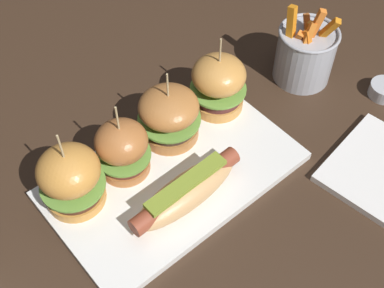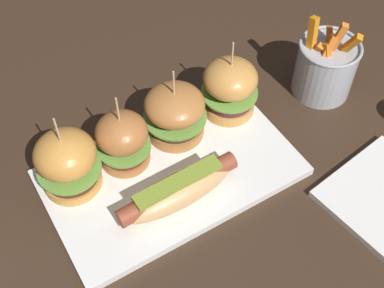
{
  "view_description": "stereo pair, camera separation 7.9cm",
  "coord_description": "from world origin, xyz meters",
  "views": [
    {
      "loc": [
        -0.28,
        -0.37,
        0.67
      ],
      "look_at": [
        0.04,
        0.0,
        0.05
      ],
      "focal_mm": 47.97,
      "sensor_mm": 36.0,
      "label": 1
    },
    {
      "loc": [
        -0.22,
        -0.42,
        0.67
      ],
      "look_at": [
        0.04,
        0.0,
        0.05
      ],
      "focal_mm": 47.97,
      "sensor_mm": 36.0,
      "label": 2
    }
  ],
  "objects": [
    {
      "name": "platter_main",
      "position": [
        0.0,
        0.0,
        0.01
      ],
      "size": [
        0.39,
        0.23,
        0.01
      ],
      "primitive_type": "cube",
      "color": "white",
      "rests_on": "ground"
    },
    {
      "name": "slider_center_right",
      "position": [
        0.05,
        0.06,
        0.06
      ],
      "size": [
        0.1,
        0.1,
        0.14
      ],
      "color": "#B47037",
      "rests_on": "platter_main"
    },
    {
      "name": "ground_plane",
      "position": [
        0.0,
        0.0,
        0.0
      ],
      "size": [
        3.0,
        3.0,
        0.0
      ],
      "primitive_type": "plane",
      "color": "#382619"
    },
    {
      "name": "slider_far_left",
      "position": [
        -0.14,
        0.06,
        0.07
      ],
      "size": [
        0.1,
        0.1,
        0.15
      ],
      "color": "gold",
      "rests_on": "platter_main"
    },
    {
      "name": "fries_bucket",
      "position": [
        0.33,
        0.03,
        0.05
      ],
      "size": [
        0.11,
        0.11,
        0.15
      ],
      "color": "#A8AAB2",
      "rests_on": "ground"
    },
    {
      "name": "slider_far_right",
      "position": [
        0.15,
        0.06,
        0.07
      ],
      "size": [
        0.1,
        0.1,
        0.15
      ],
      "color": "#D08E42",
      "rests_on": "platter_main"
    },
    {
      "name": "hot_dog",
      "position": [
        -0.02,
        -0.05,
        0.04
      ],
      "size": [
        0.2,
        0.06,
        0.05
      ],
      "color": "tan",
      "rests_on": "platter_main"
    },
    {
      "name": "slider_center_left",
      "position": [
        -0.05,
        0.06,
        0.06
      ],
      "size": [
        0.09,
        0.09,
        0.14
      ],
      "color": "#B16935",
      "rests_on": "platter_main"
    }
  ]
}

